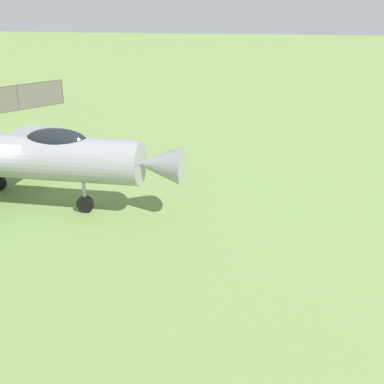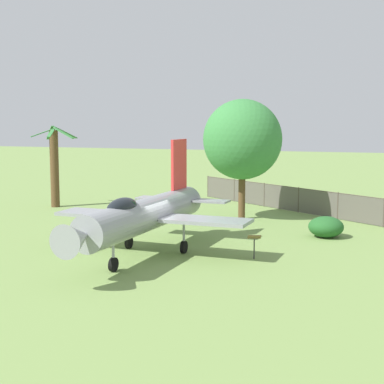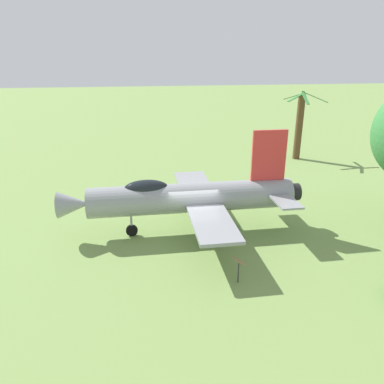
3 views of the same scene
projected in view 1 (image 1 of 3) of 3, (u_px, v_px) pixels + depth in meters
ground_plane at (5, 206)px, 18.29m from camera, size 200.00×200.00×0.00m
display_jet at (6, 154)px, 17.52m from camera, size 9.61×12.46×5.32m
info_plaque at (35, 146)px, 22.66m from camera, size 0.70×0.57×1.14m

